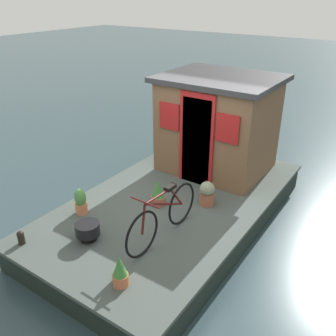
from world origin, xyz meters
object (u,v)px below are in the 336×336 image
potted_plant_geranium (158,193)px  potted_plant_sage (81,202)px  houseboat_cabin (218,124)px  potted_plant_succulent (120,272)px  potted_plant_fern (207,193)px  charcoal_grill (88,229)px  mooring_bollard (21,237)px  bicycle (163,216)px

potted_plant_geranium → potted_plant_sage: 1.33m
houseboat_cabin → potted_plant_succulent: houseboat_cabin is taller
potted_plant_sage → potted_plant_geranium: bearing=-43.2°
potted_plant_succulent → potted_plant_fern: (2.36, 0.05, 0.01)m
charcoal_grill → mooring_bollard: (-0.64, 0.75, -0.06)m
houseboat_cabin → bicycle: 2.77m
bicycle → potted_plant_sage: (-0.23, 1.54, -0.17)m
houseboat_cabin → potted_plant_geranium: bearing=176.3°
charcoal_grill → houseboat_cabin: bearing=-7.0°
potted_plant_succulent → potted_plant_sage: bearing=61.5°
potted_plant_geranium → potted_plant_sage: bearing=136.8°
houseboat_cabin → potted_plant_succulent: bearing=-170.5°
bicycle → mooring_bollard: (-1.33, 1.67, -0.27)m
bicycle → potted_plant_geranium: size_ratio=3.71×
potted_plant_succulent → mooring_bollard: (-0.19, 1.79, -0.10)m
potted_plant_fern → potted_plant_sage: 2.17m
potted_plant_succulent → potted_plant_sage: 1.90m
houseboat_cabin → mooring_bollard: (-3.98, 1.16, -0.86)m
bicycle → charcoal_grill: size_ratio=4.57×
charcoal_grill → bicycle: bearing=-53.0°
bicycle → potted_plant_fern: (1.22, -0.08, -0.17)m
potted_plant_fern → potted_plant_sage: (-1.45, 1.62, -0.00)m
potted_plant_sage → potted_plant_fern: bearing=-48.1°
potted_plant_geranium → mooring_bollard: 2.32m
houseboat_cabin → mooring_bollard: size_ratio=10.12×
houseboat_cabin → bicycle: (-2.65, -0.51, -0.59)m
potted_plant_fern → houseboat_cabin: bearing=22.1°
potted_plant_fern → mooring_bollard: bearing=145.6°
bicycle → potted_plant_sage: size_ratio=3.66×
houseboat_cabin → bicycle: size_ratio=1.32×
charcoal_grill → mooring_bollard: charcoal_grill is taller
potted_plant_sage → charcoal_grill: size_ratio=1.25×
potted_plant_fern → mooring_bollard: size_ratio=2.01×
mooring_bollard → potted_plant_sage: bearing=-6.5°
potted_plant_succulent → bicycle: bearing=6.3°
potted_plant_succulent → potted_plant_geranium: 2.02m
potted_plant_succulent → potted_plant_sage: (0.90, 1.67, 0.01)m
houseboat_cabin → mooring_bollard: bearing=163.7°
potted_plant_succulent → charcoal_grill: potted_plant_succulent is taller
charcoal_grill → mooring_bollard: bearing=130.3°
houseboat_cabin → potted_plant_fern: houseboat_cabin is taller
houseboat_cabin → potted_plant_sage: (-2.88, 1.04, -0.76)m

